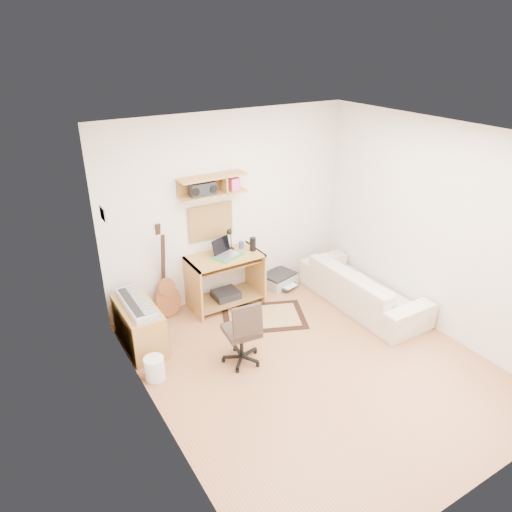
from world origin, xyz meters
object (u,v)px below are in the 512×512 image
cabinet (139,326)px  printer (279,280)px  task_chair (241,331)px  desk (225,280)px  sofa (363,281)px

cabinet → printer: 2.32m
task_chair → desk: bearing=77.1°
task_chair → sofa: (2.06, 0.22, -0.04)m
cabinet → printer: bearing=9.6°
task_chair → printer: size_ratio=1.74×
desk → cabinet: desk is taller
sofa → cabinet: bearing=76.9°
desk → task_chair: 1.31m
desk → sofa: bearing=-31.8°
task_chair → printer: task_chair is taller
desk → printer: desk is taller
cabinet → sofa: 3.04m
task_chair → cabinet: bearing=141.5°
desk → cabinet: bearing=-166.9°
desk → cabinet: size_ratio=1.11×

